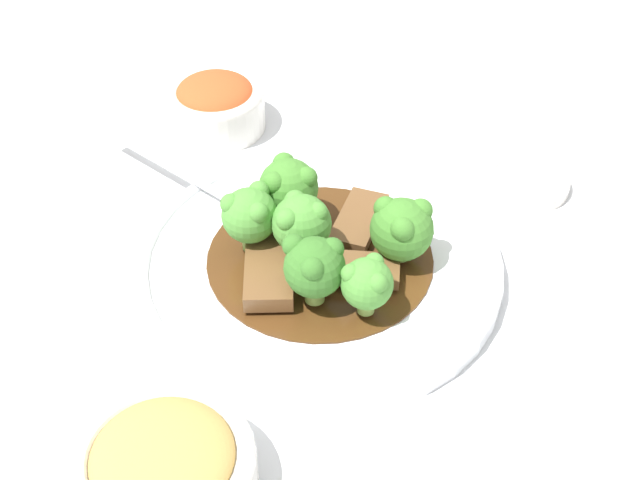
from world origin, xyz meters
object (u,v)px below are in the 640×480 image
(beef_strip_2, at_px, (359,220))
(broccoli_floret_3, at_px, (250,215))
(main_plate, at_px, (320,263))
(broccoli_floret_1, at_px, (288,187))
(beef_strip_0, at_px, (357,269))
(side_bowl_kimchi, at_px, (216,104))
(broccoli_floret_0, at_px, (367,283))
(beef_strip_1, at_px, (269,271))
(broccoli_floret_4, at_px, (302,223))
(side_bowl_appetizer, at_px, (158,465))
(sauce_dish, at_px, (528,181))
(broccoli_floret_5, at_px, (315,267))
(broccoli_floret_2, at_px, (402,228))
(serving_spoon, at_px, (235,201))

(beef_strip_2, bearing_deg, broccoli_floret_3, 134.22)
(main_plate, xyz_separation_m, broccoli_floret_1, (0.03, 0.04, 0.04))
(beef_strip_0, distance_m, side_bowl_kimchi, 0.25)
(side_bowl_kimchi, bearing_deg, broccoli_floret_0, -127.50)
(beef_strip_1, bearing_deg, broccoli_floret_4, -20.44)
(main_plate, xyz_separation_m, beef_strip_0, (-0.01, -0.03, 0.01))
(side_bowl_appetizer, bearing_deg, broccoli_floret_3, 13.03)
(broccoli_floret_1, relative_size, broccoli_floret_4, 1.00)
(main_plate, height_order, side_bowl_appetizer, side_bowl_appetizer)
(beef_strip_0, relative_size, beef_strip_2, 1.00)
(beef_strip_0, relative_size, beef_strip_1, 0.87)
(broccoli_floret_4, relative_size, side_bowl_appetizer, 0.50)
(side_bowl_appetizer, relative_size, sauce_dish, 1.56)
(beef_strip_1, relative_size, broccoli_floret_5, 1.49)
(broccoli_floret_2, relative_size, sauce_dish, 0.72)
(beef_strip_0, distance_m, broccoli_floret_0, 0.05)
(broccoli_floret_0, relative_size, broccoli_floret_1, 0.83)
(beef_strip_2, xyz_separation_m, side_bowl_appetizer, (-0.26, 0.02, 0.00))
(beef_strip_0, distance_m, broccoli_floret_3, 0.09)
(broccoli_floret_4, bearing_deg, side_bowl_kimchi, 48.29)
(main_plate, distance_m, broccoli_floret_2, 0.07)
(broccoli_floret_1, bearing_deg, side_bowl_appetizer, -171.70)
(broccoli_floret_2, bearing_deg, sauce_dish, -22.04)
(broccoli_floret_3, bearing_deg, beef_strip_1, -130.07)
(broccoli_floret_3, distance_m, broccoli_floret_4, 0.04)
(side_bowl_appetizer, bearing_deg, broccoli_floret_2, -14.16)
(side_bowl_appetizer, bearing_deg, beef_strip_1, 5.87)
(beef_strip_0, xyz_separation_m, side_bowl_appetizer, (-0.21, 0.04, 0.00))
(broccoli_floret_2, xyz_separation_m, sauce_dish, (0.15, -0.06, -0.04))
(broccoli_floret_0, height_order, broccoli_floret_1, broccoli_floret_1)
(broccoli_floret_0, bearing_deg, broccoli_floret_4, 65.03)
(side_bowl_kimchi, xyz_separation_m, sauce_dish, (0.04, -0.29, -0.02))
(beef_strip_1, bearing_deg, broccoli_floret_2, -50.72)
(broccoli_floret_1, distance_m, broccoli_floret_2, 0.10)
(broccoli_floret_1, distance_m, broccoli_floret_3, 0.04)
(beef_strip_0, xyz_separation_m, serving_spoon, (0.03, 0.12, 0.00))
(beef_strip_1, xyz_separation_m, broccoli_floret_1, (0.07, 0.02, 0.03))
(beef_strip_1, distance_m, broccoli_floret_4, 0.04)
(beef_strip_1, relative_size, side_bowl_appetizer, 0.72)
(sauce_dish, bearing_deg, broccoli_floret_4, 145.03)
(broccoli_floret_1, distance_m, side_bowl_appetizer, 0.25)
(main_plate, height_order, beef_strip_1, beef_strip_1)
(broccoli_floret_1, relative_size, sauce_dish, 0.78)
(main_plate, relative_size, broccoli_floret_3, 5.23)
(beef_strip_2, distance_m, side_bowl_kimchi, 0.21)
(beef_strip_0, xyz_separation_m, broccoli_floret_3, (-0.01, 0.09, 0.03))
(main_plate, xyz_separation_m, beef_strip_1, (-0.04, 0.02, 0.02))
(broccoli_floret_2, xyz_separation_m, broccoli_floret_4, (-0.03, 0.07, 0.01))
(beef_strip_0, height_order, sauce_dish, beef_strip_0)
(main_plate, height_order, broccoli_floret_1, broccoli_floret_1)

